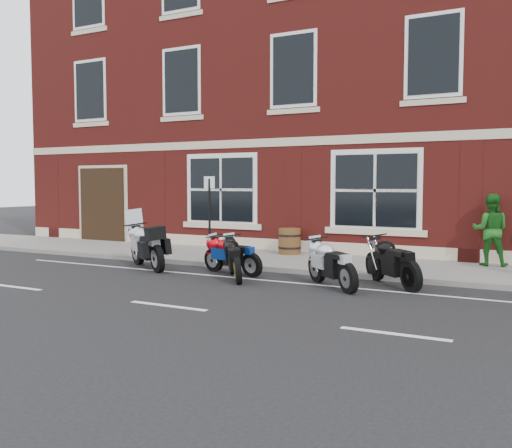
% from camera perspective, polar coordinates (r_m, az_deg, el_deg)
% --- Properties ---
extents(ground, '(80.00, 80.00, 0.00)m').
position_cam_1_polar(ground, '(12.73, -0.62, -5.69)').
color(ground, black).
rests_on(ground, ground).
extents(sidewalk, '(30.00, 3.00, 0.12)m').
position_cam_1_polar(sidewalk, '(15.39, 4.76, -3.79)').
color(sidewalk, slate).
rests_on(sidewalk, ground).
extents(kerb, '(30.00, 0.16, 0.12)m').
position_cam_1_polar(kerb, '(13.97, 2.18, -4.57)').
color(kerb, slate).
rests_on(kerb, ground).
extents(pub_building, '(24.00, 12.00, 12.00)m').
position_cam_1_polar(pub_building, '(22.67, 12.59, 13.70)').
color(pub_building, maroon).
rests_on(pub_building, ground).
extents(moto_touring_silver, '(1.98, 1.35, 1.49)m').
position_cam_1_polar(moto_touring_silver, '(14.83, -10.82, -2.01)').
color(moto_touring_silver, black).
rests_on(moto_touring_silver, ground).
extents(moto_sport_red, '(1.82, 0.58, 0.83)m').
position_cam_1_polar(moto_sport_red, '(13.63, -2.42, -3.02)').
color(moto_sport_red, black).
rests_on(moto_sport_red, ground).
extents(moto_sport_black, '(1.24, 1.65, 0.88)m').
position_cam_1_polar(moto_sport_black, '(12.93, -2.05, -3.29)').
color(moto_sport_black, black).
rests_on(moto_sport_black, ground).
extents(moto_sport_silver, '(1.58, 1.45, 0.91)m').
position_cam_1_polar(moto_sport_silver, '(11.97, 7.62, -3.81)').
color(moto_sport_silver, black).
rests_on(moto_sport_silver, ground).
extents(moto_naked_black, '(1.58, 1.59, 0.95)m').
position_cam_1_polar(moto_naked_black, '(12.38, 13.49, -3.52)').
color(moto_naked_black, black).
rests_on(moto_naked_black, ground).
extents(pedestrian_right, '(0.92, 0.74, 1.79)m').
position_cam_1_polar(pedestrian_right, '(15.26, 22.40, -0.54)').
color(pedestrian_right, '#195819').
rests_on(pedestrian_right, sidewalk).
extents(barrel_planter, '(0.67, 0.67, 0.75)m').
position_cam_1_polar(barrel_planter, '(16.55, 3.37, -1.73)').
color(barrel_planter, '#4A2E13').
rests_on(barrel_planter, sidewalk).
extents(parking_sign, '(0.32, 0.06, 2.23)m').
position_cam_1_polar(parking_sign, '(15.06, -4.67, 1.19)').
color(parking_sign, black).
rests_on(parking_sign, sidewalk).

